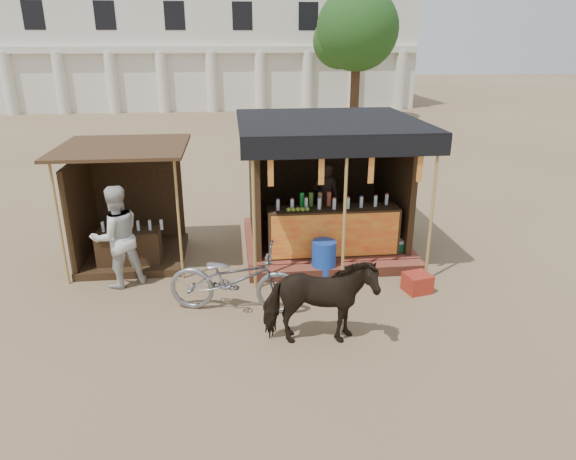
# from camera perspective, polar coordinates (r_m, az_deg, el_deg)

# --- Properties ---
(ground) EXTENTS (120.00, 120.00, 0.00)m
(ground) POSITION_cam_1_polar(r_m,az_deg,el_deg) (8.13, 1.27, -11.25)
(ground) COLOR #846B4C
(ground) RESTS_ON ground
(main_stall) EXTENTS (3.60, 3.61, 2.78)m
(main_stall) POSITION_cam_1_polar(r_m,az_deg,el_deg) (10.89, 4.23, 3.03)
(main_stall) COLOR brown
(main_stall) RESTS_ON ground
(secondary_stall) EXTENTS (2.40, 2.40, 2.38)m
(secondary_stall) POSITION_cam_1_polar(r_m,az_deg,el_deg) (10.89, -17.81, 1.11)
(secondary_stall) COLOR #3C2615
(secondary_stall) RESTS_ON ground
(cow) EXTENTS (1.67, 0.82, 1.38)m
(cow) POSITION_cam_1_polar(r_m,az_deg,el_deg) (7.53, 3.47, -8.00)
(cow) COLOR black
(cow) RESTS_ON ground
(motorbike) EXTENTS (2.31, 1.21, 1.15)m
(motorbike) POSITION_cam_1_polar(r_m,az_deg,el_deg) (8.50, -5.96, -5.42)
(motorbike) COLOR gray
(motorbike) RESTS_ON ground
(bystander) EXTENTS (1.15, 1.07, 1.89)m
(bystander) POSITION_cam_1_polar(r_m,az_deg,el_deg) (9.69, -18.50, -0.73)
(bystander) COLOR silver
(bystander) RESTS_ON ground
(blue_barrel) EXTENTS (0.60, 0.60, 0.69)m
(blue_barrel) POSITION_cam_1_polar(r_m,az_deg,el_deg) (9.83, 4.00, -3.15)
(blue_barrel) COLOR #1740AC
(blue_barrel) RESTS_ON ground
(red_crate) EXTENTS (0.52, 0.50, 0.34)m
(red_crate) POSITION_cam_1_polar(r_m,az_deg,el_deg) (9.54, 14.17, -5.70)
(red_crate) COLOR maroon
(red_crate) RESTS_ON ground
(cooler) EXTENTS (0.70, 0.53, 0.46)m
(cooler) POSITION_cam_1_polar(r_m,az_deg,el_deg) (10.77, 11.54, -2.02)
(cooler) COLOR #1B7B47
(cooler) RESTS_ON ground
(background_building) EXTENTS (26.00, 7.45, 8.18)m
(background_building) POSITION_cam_1_polar(r_m,az_deg,el_deg) (36.82, -8.48, 19.75)
(background_building) COLOR silver
(background_building) RESTS_ON ground
(tree) EXTENTS (4.50, 4.40, 7.00)m
(tree) POSITION_cam_1_polar(r_m,az_deg,el_deg) (29.78, 7.26, 20.95)
(tree) COLOR #382314
(tree) RESTS_ON ground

